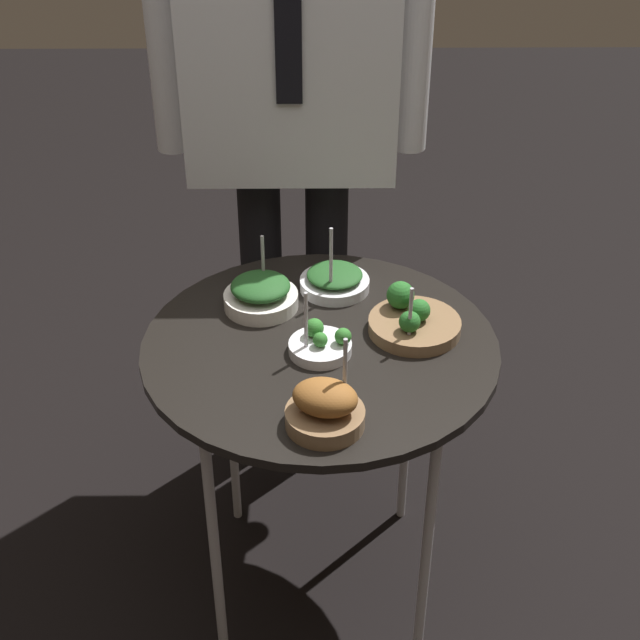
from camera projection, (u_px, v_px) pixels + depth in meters
ground_plane at (320, 579)px, 2.01m from camera, size 8.00×8.00×0.00m
serving_cart at (320, 363)px, 1.68m from camera, size 0.66×0.66×0.66m
bowl_broccoli_front_center at (323, 344)px, 1.61m from camera, size 0.12×0.12×0.13m
bowl_broccoli_far_rim at (412, 320)px, 1.67m from camera, size 0.17×0.17×0.12m
bowl_spinach_mid_left at (261, 294)px, 1.73m from camera, size 0.15×0.15×0.14m
bowl_roast_center at (325, 408)px, 1.44m from camera, size 0.13×0.13×0.16m
bowl_spinach_back_right at (335, 280)px, 1.79m from camera, size 0.14×0.14×0.16m
waiter_figure at (290, 70)px, 1.86m from camera, size 0.59×0.22×1.59m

